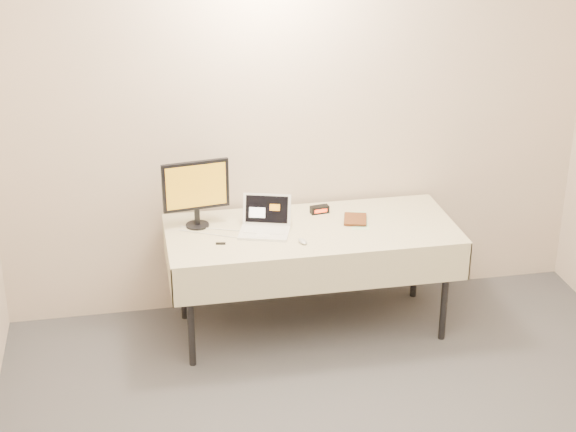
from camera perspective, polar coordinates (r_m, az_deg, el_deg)
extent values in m
cube|color=beige|center=(5.85, 0.64, 6.50)|extent=(4.00, 0.10, 2.70)
cylinder|color=black|center=(5.46, -6.32, -6.48)|extent=(0.04, 0.04, 0.69)
cylinder|color=black|center=(5.79, 10.11, -4.87)|extent=(0.04, 0.04, 0.69)
cylinder|color=black|center=(5.98, -6.83, -3.68)|extent=(0.04, 0.04, 0.69)
cylinder|color=black|center=(6.28, 8.25, -2.36)|extent=(0.04, 0.04, 0.69)
cube|color=gray|center=(5.66, 1.53, -1.05)|extent=(1.80, 0.75, 0.04)
cube|color=beige|center=(5.65, 1.54, -0.83)|extent=(1.86, 0.81, 0.01)
cube|color=beige|center=(5.36, 2.44, -3.83)|extent=(1.86, 0.01, 0.25)
cube|color=beige|center=(6.06, 0.71, -0.39)|extent=(1.86, 0.01, 0.25)
cube|color=beige|center=(5.60, -7.79, -2.77)|extent=(0.01, 0.81, 0.25)
cube|color=beige|center=(5.96, 10.26, -1.24)|extent=(0.01, 0.81, 0.25)
cube|color=white|center=(5.56, -1.55, -1.10)|extent=(0.36, 0.30, 0.02)
cube|color=white|center=(5.64, -1.38, 0.44)|extent=(0.32, 0.16, 0.19)
cube|color=black|center=(5.64, -1.38, 0.44)|extent=(0.28, 0.13, 0.17)
cylinder|color=black|center=(5.70, -5.87, -0.59)|extent=(0.17, 0.17, 0.01)
cube|color=black|center=(5.68, -5.90, -0.03)|extent=(0.03, 0.03, 0.11)
cube|color=black|center=(5.60, -5.99, 1.97)|extent=(0.43, 0.09, 0.32)
cube|color=#C99017|center=(5.60, -5.99, 1.97)|extent=(0.38, 0.06, 0.28)
imported|color=brown|center=(5.73, 3.67, 0.61)|extent=(0.14, 0.06, 0.19)
cube|color=black|center=(5.86, 2.05, 0.42)|extent=(0.13, 0.07, 0.05)
cube|color=#FF360C|center=(5.84, 2.14, 0.33)|extent=(0.09, 0.01, 0.02)
ellipsoid|color=#B3B3B5|center=(5.44, 0.95, -1.65)|extent=(0.06, 0.10, 0.02)
cube|color=#A9D4A9|center=(5.77, 4.61, -0.29)|extent=(0.17, 0.31, 0.00)
cube|color=black|center=(5.44, -4.38, -1.78)|extent=(0.06, 0.03, 0.01)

